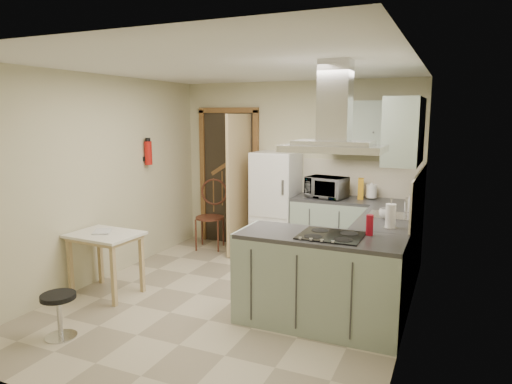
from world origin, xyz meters
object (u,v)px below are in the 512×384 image
at_px(peninsula, 320,280).
at_px(extractor_hood, 334,148).
at_px(drop_leaf_table, 106,264).
at_px(stool, 60,315).
at_px(microwave, 327,187).
at_px(fridge, 276,204).
at_px(bentwood_chair, 210,218).

bearing_deg(peninsula, extractor_hood, 0.00).
relative_size(extractor_hood, drop_leaf_table, 1.19).
height_order(drop_leaf_table, stool, drop_leaf_table).
height_order(extractor_hood, microwave, extractor_hood).
height_order(peninsula, microwave, microwave).
xyz_separation_m(fridge, stool, (-0.88, -3.18, -0.54)).
xyz_separation_m(fridge, drop_leaf_table, (-1.20, -2.20, -0.39)).
height_order(fridge, drop_leaf_table, fridge).
distance_m(drop_leaf_table, bentwood_chair, 2.06).
distance_m(fridge, microwave, 0.81).
height_order(fridge, extractor_hood, extractor_hood).
distance_m(fridge, extractor_hood, 2.57).
bearing_deg(extractor_hood, peninsula, 180.00).
bearing_deg(bentwood_chair, peninsula, -53.97).
distance_m(peninsula, drop_leaf_table, 2.44).
bearing_deg(drop_leaf_table, bentwood_chair, 87.70).
distance_m(fridge, bentwood_chair, 1.07).
bearing_deg(drop_leaf_table, stool, -69.17).
distance_m(extractor_hood, stool, 2.93).
bearing_deg(peninsula, drop_leaf_table, -174.91).
relative_size(drop_leaf_table, microwave, 1.46).
bearing_deg(extractor_hood, drop_leaf_table, -175.11).
height_order(drop_leaf_table, bentwood_chair, bentwood_chair).
bearing_deg(drop_leaf_table, extractor_hood, 7.55).
height_order(fridge, peninsula, fridge).
height_order(bentwood_chair, microwave, microwave).
xyz_separation_m(peninsula, bentwood_chair, (-2.25, 1.84, 0.03)).
distance_m(stool, microwave, 3.64).
bearing_deg(fridge, microwave, -2.74).
bearing_deg(bentwood_chair, stool, -101.96).
relative_size(drop_leaf_table, bentwood_chair, 0.79).
height_order(fridge, stool, fridge).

